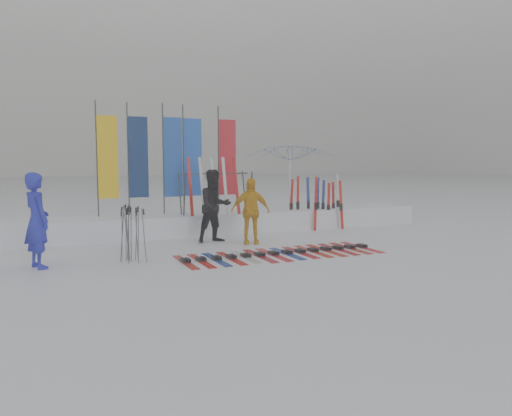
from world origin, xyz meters
name	(u,v)px	position (x,y,z in m)	size (l,w,h in m)	color
ground	(277,261)	(0.00, 0.00, 0.00)	(120.00, 120.00, 0.00)	white
snow_bank	(210,223)	(0.00, 4.60, 0.30)	(14.00, 1.60, 0.60)	white
person_blue	(37,221)	(-4.74, 1.30, 0.97)	(0.71, 0.46, 1.93)	#1F26B6
person_black	(215,206)	(-0.43, 2.89, 0.96)	(0.94, 0.73, 1.92)	black
person_yellow	(250,211)	(0.33, 2.27, 0.86)	(1.00, 0.42, 1.71)	#ECAB0F
tent_canopy	(290,182)	(3.25, 5.61, 1.41)	(3.06, 3.12, 2.81)	white
ski_row	(281,253)	(0.41, 0.62, 0.04)	(4.69, 1.70, 0.07)	#AF1F0E
pole_cluster	(130,234)	(-2.91, 1.24, 0.59)	(0.51, 0.69, 1.25)	#595B60
feather_flags	(168,158)	(-1.16, 4.88, 2.24)	(4.16, 0.21, 3.20)	#383A3F
ski_rack	(216,187)	(0.06, 4.20, 1.38)	(2.04, 0.80, 1.23)	#383A3F
upright_skis	(319,203)	(3.51, 4.13, 0.79)	(1.64, 0.85, 1.70)	red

